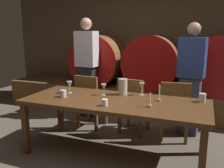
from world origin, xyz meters
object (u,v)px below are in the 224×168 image
pitcher (123,87)px  wine_barrel_center (153,62)px  candle_left (150,103)px  candle_right (159,96)px  chair_right (175,108)px  wine_glass_left (69,85)px  guest_right (191,79)px  chair_center (132,103)px  guest_left (87,67)px  cup_right (202,98)px  cup_center (105,103)px  wine_barrel_left (100,60)px  chair_left (90,99)px  wine_glass_right (142,86)px  dining_table (114,105)px  cup_left (63,94)px  wine_barrel_right (216,65)px  wine_glass_center (104,87)px

pitcher → wine_barrel_center: bearing=86.8°
candle_left → candle_right: candle_right is taller
chair_right → wine_glass_left: (-1.37, -0.59, 0.35)m
pitcher → guest_right: bearing=41.7°
chair_center → candle_left: candle_left is taller
guest_left → cup_right: guest_left is taller
guest_right → candle_right: bearing=79.1°
wine_glass_left → cup_center: size_ratio=2.15×
wine_barrel_left → cup_center: bearing=-64.9°
candle_left → pitcher: bearing=137.1°
chair_left → wine_glass_right: wine_glass_right is taller
wine_glass_right → wine_barrel_left: bearing=130.6°
wine_barrel_center → dining_table: size_ratio=0.44×
pitcher → wine_glass_left: size_ratio=1.30×
candle_right → cup_left: candle_right is taller
wine_barrel_right → dining_table: wine_barrel_right is taller
dining_table → wine_barrel_right: bearing=56.7°
chair_center → cup_left: bearing=55.6°
chair_right → guest_right: guest_right is taller
guest_left → wine_glass_center: (0.78, -1.04, -0.10)m
candle_right → chair_right: bearing=76.0°
guest_right → wine_glass_left: guest_right is taller
pitcher → wine_glass_right: 0.25m
wine_glass_left → cup_center: (0.69, -0.38, -0.08)m
guest_right → cup_right: guest_right is taller
wine_glass_center → wine_barrel_left: bearing=115.3°
chair_right → candle_right: size_ratio=3.92×
candle_left → wine_barrel_right: bearing=69.6°
guest_right → candle_left: size_ratio=9.35×
guest_right → dining_table: bearing=59.6°
dining_table → wine_glass_left: (-0.71, 0.11, 0.18)m
dining_table → wine_glass_right: wine_glass_right is taller
cup_left → chair_left: bearing=91.5°
candle_left → wine_glass_center: (-0.69, 0.31, 0.06)m
wine_barrel_right → wine_glass_left: size_ratio=6.06×
chair_left → dining_table: bearing=138.8°
wine_barrel_left → guest_right: 2.00m
wine_glass_center → cup_left: bearing=-148.4°
wine_barrel_right → chair_right: 1.35m
chair_center → guest_left: (-1.03, 0.52, 0.44)m
chair_right → cup_right: size_ratio=8.33×
chair_center → chair_left: bearing=7.1°
wine_glass_right → cup_center: (-0.27, -0.63, -0.08)m
wine_glass_right → chair_center: bearing=123.5°
candle_left → candle_right: 0.29m
wine_barrel_left → guest_right: guest_right is taller
wine_barrel_center → cup_left: size_ratio=11.01×
wine_barrel_right → wine_glass_center: wine_barrel_right is taller
candle_right → cup_left: 1.23m
wine_barrel_center → guest_left: bearing=-150.9°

